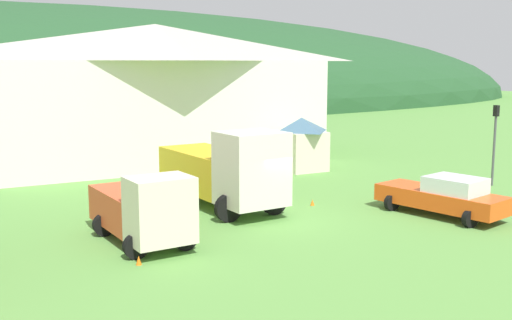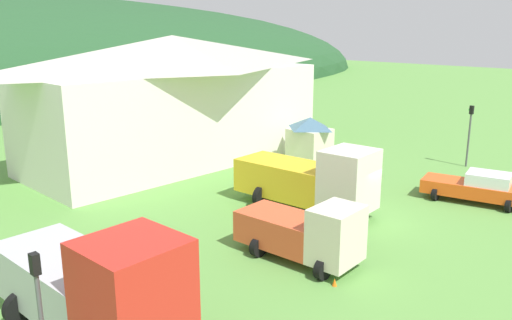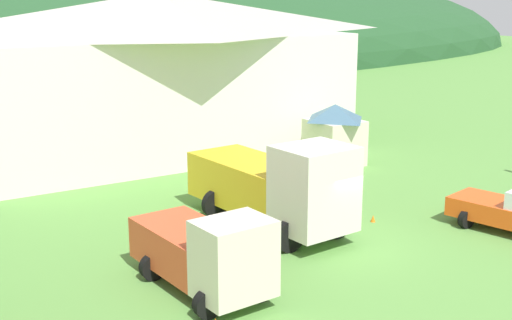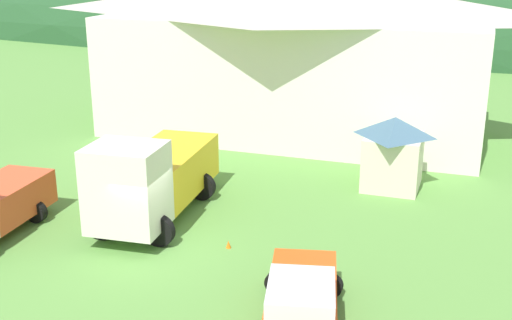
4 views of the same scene
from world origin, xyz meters
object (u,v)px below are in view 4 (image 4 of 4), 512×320
depot_building (293,53)px  heavy_rig_striped (152,177)px  service_pickup_orange (301,304)px  play_shed_cream (393,151)px  traffic_cone_near_pickup (229,248)px

depot_building → heavy_rig_striped: 13.47m
service_pickup_orange → play_shed_cream: bearing=163.5°
play_shed_cream → service_pickup_orange: 11.85m
play_shed_cream → traffic_cone_near_pickup: play_shed_cream is taller
traffic_cone_near_pickup → play_shed_cream: bearing=60.7°
heavy_rig_striped → service_pickup_orange: 8.98m
depot_building → service_pickup_orange: (5.58, -18.48, -3.53)m
depot_building → play_shed_cream: 9.59m
depot_building → service_pickup_orange: bearing=-73.2°
service_pickup_orange → traffic_cone_near_pickup: (-3.64, 4.05, -0.83)m
depot_building → service_pickup_orange: depot_building is taller
service_pickup_orange → heavy_rig_striped: bearing=-140.0°
depot_building → play_shed_cream: bearing=-46.7°
play_shed_cream → service_pickup_orange: (-0.71, -11.80, -0.74)m
depot_building → service_pickup_orange: 19.62m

